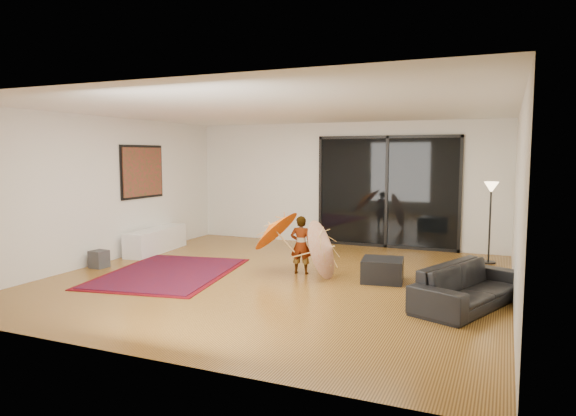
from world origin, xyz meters
The scene contains 17 objects.
floor centered at (0.00, 0.00, 0.00)m, with size 7.00×7.00×0.00m, color #AE772F.
ceiling centered at (0.00, 0.00, 2.70)m, with size 7.00×7.00×0.00m, color white.
wall_back centered at (0.00, 3.50, 1.35)m, with size 7.00×7.00×0.00m, color silver.
wall_front centered at (0.00, -3.50, 1.35)m, with size 7.00×7.00×0.00m, color silver.
wall_left centered at (-3.50, 0.00, 1.35)m, with size 7.00×7.00×0.00m, color silver.
wall_right centered at (3.50, 0.00, 1.35)m, with size 7.00×7.00×0.00m, color silver.
sliding_door centered at (1.00, 3.47, 1.20)m, with size 3.06×0.07×2.40m.
painting centered at (-3.46, 1.00, 1.65)m, with size 0.04×1.28×1.08m.
media_console centered at (-3.25, 1.10, 0.24)m, with size 0.43×1.74×0.48m, color white.
speaker centered at (-3.25, -0.52, 0.15)m, with size 0.27×0.27×0.31m, color #424244.
persian_rug centered at (-1.84, -0.40, 0.01)m, with size 2.42×3.05×0.02m.
sofa centered at (2.95, -0.40, 0.28)m, with size 1.88×0.74×0.55m, color black.
ottoman centered at (1.60, 0.49, 0.18)m, with size 0.63×0.63×0.36m, color black.
floor_lamp centered at (3.10, 2.61, 1.19)m, with size 0.26×0.26×1.51m.
child centered at (0.22, 0.46, 0.49)m, with size 0.36×0.24×0.98m, color #999999.
parasol_orange centered at (-0.33, 0.41, 0.73)m, with size 0.77×0.93×0.91m.
parasol_white centered at (0.82, 0.31, 0.50)m, with size 0.53×0.98×0.99m.
Camera 1 is at (3.36, -7.43, 2.01)m, focal length 32.00 mm.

